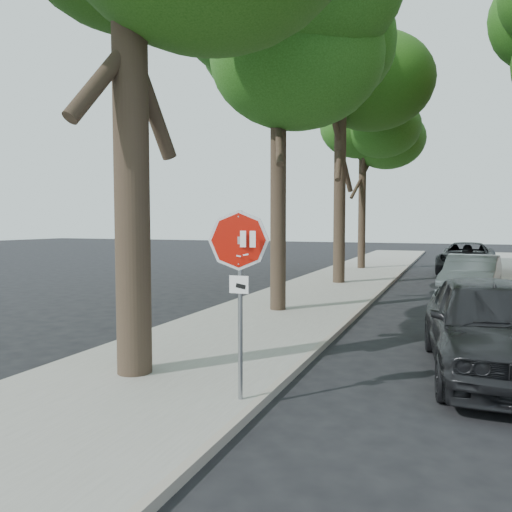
{
  "coord_description": "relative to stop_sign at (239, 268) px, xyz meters",
  "views": [
    {
      "loc": [
        2.01,
        -6.19,
        2.55
      ],
      "look_at": [
        -0.81,
        0.86,
        2.05
      ],
      "focal_mm": 35.0,
      "sensor_mm": 36.0,
      "label": 1
    }
  ],
  "objects": [
    {
      "name": "stop_sign",
      "position": [
        0.0,
        0.0,
        0.0
      ],
      "size": [
        0.76,
        0.34,
        2.61
      ],
      "color": "gray",
      "rests_on": "sidewalk_left"
    },
    {
      "name": "curb_left",
      "position": [
        0.25,
        12.03,
        -1.88
      ],
      "size": [
        0.12,
        55.0,
        0.13
      ],
      "primitive_type": "cube",
      "color": "#9E9384",
      "rests_on": "ground"
    },
    {
      "name": "ground",
      "position": [
        0.7,
        0.03,
        -1.95
      ],
      "size": [
        120.0,
        120.0,
        0.0
      ],
      "primitive_type": "plane",
      "color": "black",
      "rests_on": "ground"
    },
    {
      "name": "tree_far",
      "position": [
        -2.02,
        21.14,
        5.26
      ],
      "size": [
        5.29,
        4.91,
        9.33
      ],
      "color": "black",
      "rests_on": "sidewalk_left"
    },
    {
      "name": "tree_mid_a",
      "position": [
        -1.92,
        7.14,
        5.66
      ],
      "size": [
        5.59,
        5.19,
        9.84
      ],
      "color": "black",
      "rests_on": "sidewalk_left"
    },
    {
      "name": "car_d",
      "position": [
        3.28,
        21.11,
        -1.16
      ],
      "size": [
        3.0,
        5.84,
        1.58
      ],
      "primitive_type": "imported",
      "rotation": [
        0.0,
        0.0,
        -0.07
      ],
      "color": "black",
      "rests_on": "ground"
    },
    {
      "name": "car_b",
      "position": [
        3.25,
        11.84,
        -1.21
      ],
      "size": [
        2.16,
        4.66,
        1.48
      ],
      "primitive_type": "imported",
      "rotation": [
        0.0,
        0.0,
        -0.14
      ],
      "color": "gray",
      "rests_on": "ground"
    },
    {
      "name": "car_a",
      "position": [
        3.3,
        2.98,
        -1.11
      ],
      "size": [
        2.47,
        5.1,
        1.68
      ],
      "primitive_type": "imported",
      "rotation": [
        0.0,
        0.0,
        0.1
      ],
      "color": "black",
      "rests_on": "ground"
    },
    {
      "name": "tree_mid_b",
      "position": [
        -1.72,
        14.15,
        6.05
      ],
      "size": [
        5.88,
        5.46,
        10.36
      ],
      "color": "black",
      "rests_on": "sidewalk_left"
    },
    {
      "name": "sidewalk_left",
      "position": [
        -1.8,
        12.03,
        -1.89
      ],
      "size": [
        4.0,
        55.0,
        0.12
      ],
      "primitive_type": "cube",
      "color": "gray",
      "rests_on": "ground"
    }
  ]
}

